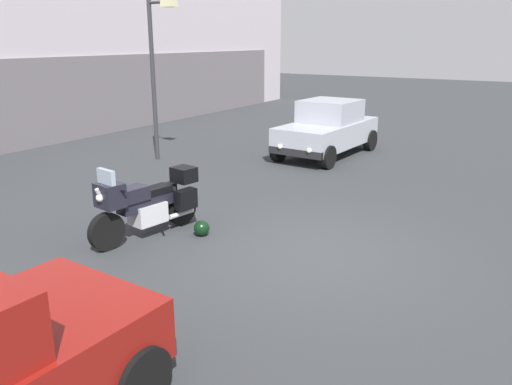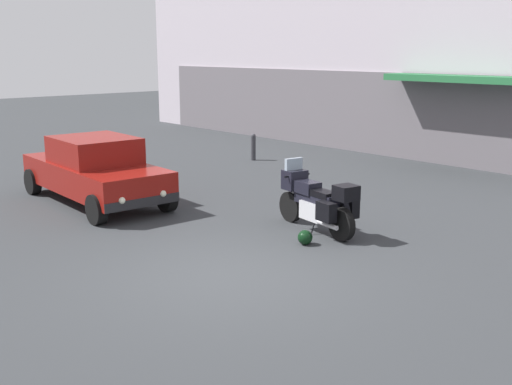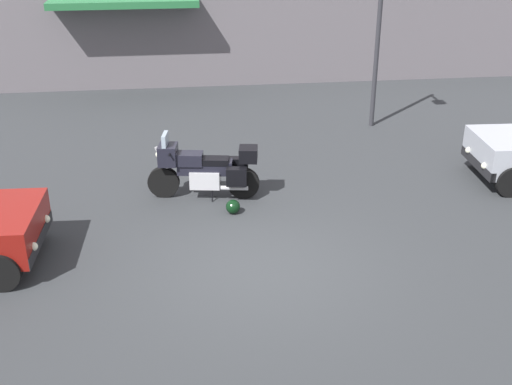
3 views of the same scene
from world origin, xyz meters
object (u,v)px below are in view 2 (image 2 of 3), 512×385
at_px(motorcycle, 316,201).
at_px(car_sedan_far, 95,170).
at_px(helmet, 305,237).
at_px(bollard_curbside, 253,146).

xyz_separation_m(motorcycle, car_sedan_far, (-5.09, -2.10, 0.16)).
height_order(helmet, bollard_curbside, bollard_curbside).
height_order(motorcycle, bollard_curbside, motorcycle).
distance_m(motorcycle, bollard_curbside, 8.27).
height_order(motorcycle, helmet, motorcycle).
relative_size(motorcycle, bollard_curbside, 2.58).
bearing_deg(motorcycle, helmet, 129.47).
distance_m(helmet, car_sedan_far, 5.75).
bearing_deg(car_sedan_far, bollard_curbside, 107.97).
distance_m(helmet, bollard_curbside, 9.12).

